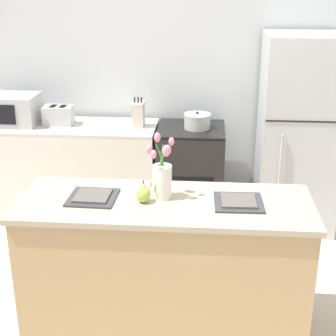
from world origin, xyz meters
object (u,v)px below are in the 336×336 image
(stove_range, at_px, (190,175))
(refrigerator, at_px, (298,134))
(plate_setting_left, at_px, (93,197))
(pear_figurine, at_px, (143,194))
(flower_vase, at_px, (162,176))
(toaster, at_px, (59,115))
(knife_block, at_px, (138,115))
(microwave, at_px, (11,110))
(plate_setting_right, at_px, (238,202))
(cooking_pot, at_px, (197,121))

(stove_range, bearing_deg, refrigerator, 0.04)
(plate_setting_left, bearing_deg, pear_figurine, -5.51)
(flower_vase, bearing_deg, stove_range, 85.56)
(flower_vase, bearing_deg, toaster, 124.89)
(plate_setting_left, height_order, knife_block, knife_block)
(plate_setting_left, distance_m, toaster, 1.74)
(stove_range, height_order, refrigerator, refrigerator)
(stove_range, distance_m, microwave, 1.74)
(microwave, bearing_deg, pear_figurine, -48.94)
(plate_setting_left, xyz_separation_m, knife_block, (0.07, 1.60, 0.09))
(flower_vase, distance_m, pear_figurine, 0.16)
(microwave, relative_size, knife_block, 1.78)
(plate_setting_left, relative_size, plate_setting_right, 1.00)
(stove_range, bearing_deg, knife_block, 179.33)
(refrigerator, bearing_deg, stove_range, -179.96)
(microwave, bearing_deg, refrigerator, 0.03)
(flower_vase, distance_m, knife_block, 1.59)
(pear_figurine, distance_m, microwave, 2.15)
(plate_setting_left, distance_m, plate_setting_right, 0.89)
(refrigerator, distance_m, pear_figurine, 2.01)
(microwave, bearing_deg, plate_setting_right, -38.75)
(plate_setting_left, height_order, plate_setting_right, same)
(plate_setting_right, height_order, cooking_pot, cooking_pot)
(plate_setting_left, bearing_deg, microwave, 124.51)
(plate_setting_right, xyz_separation_m, knife_block, (-0.82, 1.60, 0.09))
(cooking_pot, bearing_deg, toaster, 178.74)
(refrigerator, xyz_separation_m, microwave, (-2.59, -0.00, 0.17))
(stove_range, relative_size, toaster, 3.24)
(cooking_pot, bearing_deg, knife_block, 178.31)
(stove_range, xyz_separation_m, flower_vase, (-0.12, -1.55, 0.60))
(pear_figurine, relative_size, cooking_pot, 0.60)
(pear_figurine, relative_size, plate_setting_right, 0.48)
(pear_figurine, distance_m, plate_setting_right, 0.57)
(pear_figurine, bearing_deg, knife_block, 98.75)
(toaster, distance_m, knife_block, 0.73)
(pear_figurine, xyz_separation_m, cooking_pot, (0.28, 1.61, 0.00))
(flower_vase, xyz_separation_m, plate_setting_left, (-0.42, -0.05, -0.13))
(flower_vase, height_order, cooking_pot, flower_vase)
(flower_vase, distance_m, cooking_pot, 1.55)
(toaster, distance_m, cooking_pot, 1.26)
(refrigerator, height_order, cooking_pot, refrigerator)
(refrigerator, xyz_separation_m, pear_figurine, (-1.18, -1.63, 0.10))
(stove_range, distance_m, plate_setting_right, 1.70)
(knife_block, bearing_deg, toaster, 179.06)
(refrigerator, xyz_separation_m, knife_block, (-1.43, 0.00, 0.15))
(toaster, relative_size, knife_block, 1.04)
(refrigerator, bearing_deg, flower_vase, -124.68)
(flower_vase, height_order, toaster, flower_vase)
(pear_figurine, height_order, knife_block, knife_block)
(toaster, bearing_deg, microwave, -177.56)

